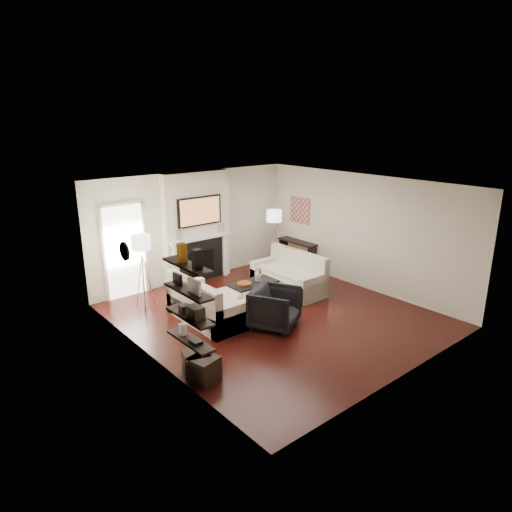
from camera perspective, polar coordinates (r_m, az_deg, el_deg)
room_envelope at (r=9.05m, az=2.43°, el=0.36°), size 6.00×6.00×6.00m
chimney_breast at (r=11.27m, az=-7.43°, el=3.57°), size 1.80×0.25×2.70m
fireplace_surround at (r=11.38m, az=-6.91°, el=-0.61°), size 1.30×0.02×1.04m
firebox at (r=11.40m, az=-6.88°, el=-0.95°), size 0.75×0.02×0.65m
mantel_pilaster_l at (r=10.99m, az=-9.97°, el=-1.22°), size 0.12×0.08×1.10m
mantel_pilaster_r at (r=11.73m, az=-3.89°, el=0.17°), size 0.12×0.08×1.10m
mantel_shelf at (r=11.17m, az=-6.87°, el=2.26°), size 1.70×0.18×0.07m
tv_body at (r=11.05m, az=-7.06°, el=5.60°), size 1.20×0.06×0.70m
tv_screen at (r=11.02m, az=-6.97°, el=5.58°), size 1.10×0.00×0.62m
candlestick_l_tall at (r=10.86m, az=-9.37°, el=2.73°), size 0.04×0.04×0.30m
candlestick_l_short at (r=10.80m, az=-9.95°, el=2.46°), size 0.04×0.04×0.24m
candlestick_r_tall at (r=11.43m, az=-4.62°, el=3.63°), size 0.04×0.04×0.30m
candlestick_r_short at (r=11.51m, az=-4.09°, el=3.58°), size 0.04×0.04×0.24m
hallway_panel at (r=10.60m, az=-16.12°, el=0.51°), size 0.90×0.02×2.10m
door_trim_l at (r=10.42m, az=-18.47°, el=-0.00°), size 0.06×0.06×2.16m
door_trim_r at (r=10.78m, az=-13.76°, el=0.95°), size 0.06×0.06×2.16m
door_trim_top at (r=10.34m, az=-16.56°, el=6.23°), size 1.02×0.06×0.06m
rug at (r=10.21m, az=-1.49°, el=-5.65°), size 2.60×2.00×0.01m
loveseat_left_base at (r=9.28m, az=-6.06°, el=-6.79°), size 0.85×1.80×0.42m
loveseat_left_back at (r=8.99m, az=-7.90°, el=-5.48°), size 0.18×1.80×0.80m
loveseat_left_arm_n at (r=8.64m, az=-3.05°, el=-7.95°), size 0.85×0.18×0.60m
loveseat_left_arm_s at (r=9.88m, az=-8.71°, el=-4.82°), size 0.85×0.18×0.60m
loveseat_left_cushion at (r=9.20m, az=-5.85°, el=-5.24°), size 0.63×1.44×0.10m
pillow_left_orange at (r=9.16m, az=-8.95°, el=-3.73°), size 0.10×0.42×0.42m
pillow_left_charcoal at (r=8.68m, az=-6.89°, el=-4.89°), size 0.10×0.40×0.40m
loveseat_right_base at (r=10.75m, az=4.04°, el=-3.33°), size 0.85×1.80×0.42m
loveseat_right_back at (r=10.87m, az=5.35°, el=-1.37°), size 0.18×1.80×0.80m
loveseat_right_arm_n at (r=10.19m, az=7.19°, el=-4.06°), size 0.85×0.18×0.60m
loveseat_right_arm_s at (r=11.29m, az=1.21°, el=-1.81°), size 0.85×0.18×0.60m
loveseat_right_cushion at (r=10.63m, az=3.87°, el=-2.08°), size 0.63×1.44×0.10m
pillow_right_orange at (r=11.01m, az=4.28°, el=0.01°), size 0.10×0.42×0.42m
pillow_right_charcoal at (r=10.61m, az=6.52°, el=-0.77°), size 0.10×0.40×0.40m
coffee_table at (r=10.14m, az=-0.36°, el=-3.42°), size 1.10×0.55×0.04m
coffee_leg_nw at (r=9.77m, az=-1.81°, el=-5.57°), size 0.02×0.02×0.38m
coffee_leg_ne at (r=10.37m, az=2.56°, el=-4.21°), size 0.02×0.02×0.38m
coffee_leg_sw at (r=10.10m, az=-3.35°, el=-4.83°), size 0.02×0.02×0.38m
coffee_leg_se at (r=10.68m, az=0.97°, el=-3.56°), size 0.02×0.02×0.38m
hurricane_glass at (r=10.18m, az=0.29°, el=-2.38°), size 0.15×0.15×0.25m
hurricane_candle at (r=10.20m, az=0.29°, el=-2.73°), size 0.11×0.11×0.16m
copper_bowl at (r=9.98m, az=-1.47°, el=-3.49°), size 0.32×0.32×0.05m
armchair at (r=8.88m, az=2.37°, el=-6.26°), size 1.12×1.10×0.87m
lamp_left_post at (r=9.99m, az=-13.87°, el=-3.05°), size 0.02×0.02×1.20m
lamp_left_shade at (r=9.74m, az=-14.22°, el=1.66°), size 0.40×0.40×0.30m
lamp_left_leg_a at (r=10.03m, az=-13.31°, el=-2.92°), size 0.25×0.02×1.23m
lamp_left_leg_b at (r=10.05m, az=-14.39°, el=-2.97°), size 0.14×0.22×1.23m
lamp_left_leg_c at (r=9.88m, az=-13.91°, el=-3.26°), size 0.14×0.22×1.23m
lamp_right_post at (r=12.23m, az=2.24°, el=1.14°), size 0.02×0.02×1.20m
lamp_right_shade at (r=12.02m, az=2.28°, el=5.04°), size 0.40×0.40×0.30m
lamp_right_leg_a at (r=12.30m, az=2.62°, el=1.23°), size 0.25×0.02×1.23m
lamp_right_leg_b at (r=12.26m, az=1.75°, el=1.19°), size 0.14×0.22×1.23m
lamp_right_leg_c at (r=12.13m, az=2.34°, el=1.00°), size 0.14×0.22×1.23m
console_top at (r=12.28m, az=5.20°, el=1.78°), size 0.35×1.20×0.04m
console_leg_n at (r=12.02m, az=7.00°, el=-0.48°), size 0.30×0.04×0.71m
console_leg_s at (r=12.76m, az=3.42°, el=0.66°), size 0.30×0.04×0.71m
wall_art at (r=12.27m, az=5.51°, el=5.70°), size 0.03×0.70×0.70m
shelf_bottom at (r=7.08m, az=-8.19°, el=-10.41°), size 0.25×1.00×0.03m
shelf_lower at (r=6.91m, az=-8.33°, el=-7.46°), size 0.25×1.00×0.04m
shelf_upper at (r=6.75m, az=-8.47°, el=-4.37°), size 0.25×1.00×0.04m
shelf_top at (r=6.62m, az=-8.62°, el=-1.14°), size 0.25×1.00×0.04m
decor_magfile_a at (r=6.34m, az=-7.35°, el=-0.41°), size 0.12×0.10×0.28m
decor_magfile_b at (r=6.67m, az=-9.23°, el=0.40°), size 0.12×0.10×0.28m
decor_frame_a at (r=6.57m, az=-7.72°, el=-3.77°), size 0.04×0.30×0.22m
decor_frame_b at (r=6.95m, az=-9.79°, el=-2.85°), size 0.04×0.22×0.18m
decor_wine_rack at (r=6.72m, az=-7.56°, el=-7.06°), size 0.18×0.25×0.20m
decor_box_small at (r=6.98m, az=-8.93°, el=-6.53°), size 0.15×0.12×0.12m
decor_books at (r=6.94m, az=-7.53°, el=-10.56°), size 0.14×0.20×0.05m
decor_box_tall at (r=7.20m, az=-9.14°, el=-9.02°), size 0.10×0.10×0.18m
clock_rim at (r=8.25m, az=-16.12°, el=0.58°), size 0.04×0.34×0.34m
clock_face at (r=8.26m, az=-15.96°, el=0.61°), size 0.01×0.29×0.29m
ottoman_near at (r=7.46m, az=-7.41°, el=-13.24°), size 0.50×0.50×0.40m
ottoman_far at (r=7.31m, az=-6.52°, el=-13.89°), size 0.48×0.48×0.40m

